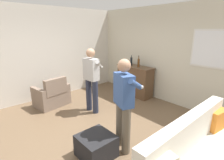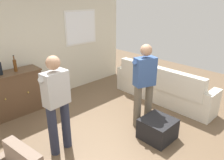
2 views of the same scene
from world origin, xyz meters
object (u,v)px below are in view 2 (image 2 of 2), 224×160
(bottle_liquor_amber, at_px, (15,65))
(ottoman, at_px, (158,129))
(person_standing_left, at_px, (56,101))
(person_standing_right, at_px, (144,82))
(sideboard_cabinet, at_px, (13,94))
(bottle_wine_green, at_px, (0,68))
(couch, at_px, (161,88))

(bottle_liquor_amber, relative_size, ottoman, 0.63)
(person_standing_left, distance_m, person_standing_right, 1.70)
(sideboard_cabinet, height_order, person_standing_left, person_standing_left)
(ottoman, relative_size, person_standing_right, 0.34)
(sideboard_cabinet, bearing_deg, ottoman, -60.78)
(person_standing_left, height_order, person_standing_right, same)
(bottle_wine_green, relative_size, person_standing_left, 0.20)
(person_standing_left, bearing_deg, bottle_wine_green, 97.56)
(bottle_liquor_amber, height_order, ottoman, bottle_liquor_amber)
(bottle_wine_green, relative_size, ottoman, 0.59)
(couch, height_order, bottle_liquor_amber, bottle_liquor_amber)
(bottle_liquor_amber, height_order, person_standing_left, person_standing_left)
(couch, xyz_separation_m, bottle_wine_green, (-3.02, 1.90, 0.77))
(sideboard_cabinet, xyz_separation_m, ottoman, (1.54, -2.74, -0.30))
(couch, relative_size, person_standing_right, 1.56)
(person_standing_right, bearing_deg, bottle_wine_green, 129.93)
(person_standing_left, bearing_deg, ottoman, -33.60)
(couch, bearing_deg, person_standing_left, 177.01)
(ottoman, distance_m, person_standing_right, 0.91)
(couch, height_order, person_standing_left, person_standing_left)
(couch, relative_size, bottle_liquor_amber, 7.31)
(sideboard_cabinet, distance_m, bottle_liquor_amber, 0.64)
(sideboard_cabinet, relative_size, bottle_wine_green, 3.68)
(bottle_wine_green, height_order, bottle_liquor_amber, bottle_liquor_amber)
(bottle_wine_green, distance_m, ottoman, 3.34)
(bottle_wine_green, bearing_deg, sideboard_cabinet, 6.16)
(couch, height_order, person_standing_right, person_standing_right)
(couch, xyz_separation_m, ottoman, (-1.32, -0.83, -0.16))
(couch, distance_m, person_standing_right, 1.33)
(bottle_wine_green, xyz_separation_m, person_standing_left, (0.23, -1.75, -0.18))
(sideboard_cabinet, distance_m, person_standing_right, 2.85)
(bottle_liquor_amber, bearing_deg, sideboard_cabinet, 175.27)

